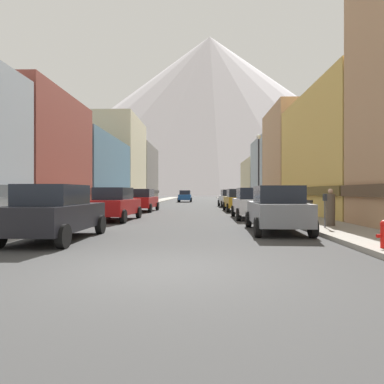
# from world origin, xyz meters

# --- Properties ---
(ground_plane) EXTENTS (400.00, 400.00, 0.00)m
(ground_plane) POSITION_xyz_m (0.00, 0.00, 0.00)
(ground_plane) COLOR #3A3A3A
(sidewalk_left) EXTENTS (2.50, 100.00, 0.15)m
(sidewalk_left) POSITION_xyz_m (-6.25, 35.00, 0.07)
(sidewalk_left) COLOR gray
(sidewalk_left) RESTS_ON ground
(sidewalk_right) EXTENTS (2.50, 100.00, 0.15)m
(sidewalk_right) POSITION_xyz_m (6.25, 35.00, 0.07)
(sidewalk_right) COLOR gray
(sidewalk_right) RESTS_ON ground
(storefront_left_1) EXTENTS (8.84, 8.82, 7.78)m
(storefront_left_1) POSITION_xyz_m (-11.77, 14.56, 3.75)
(storefront_left_1) COLOR brown
(storefront_left_1) RESTS_ON ground
(storefront_left_2) EXTENTS (9.40, 13.43, 6.88)m
(storefront_left_2) POSITION_xyz_m (-12.05, 26.08, 3.31)
(storefront_left_2) COLOR slate
(storefront_left_2) RESTS_ON ground
(storefront_left_3) EXTENTS (10.14, 11.50, 11.44)m
(storefront_left_3) POSITION_xyz_m (-12.42, 38.74, 5.54)
(storefront_left_3) COLOR beige
(storefront_left_3) RESTS_ON ground
(storefront_left_4) EXTENTS (8.48, 13.88, 9.56)m
(storefront_left_4) POSITION_xyz_m (-11.59, 52.01, 4.62)
(storefront_left_4) COLOR #66605B
(storefront_left_4) RESTS_ON ground
(storefront_right_1) EXTENTS (9.24, 11.95, 7.95)m
(storefront_right_1) POSITION_xyz_m (11.97, 15.24, 3.83)
(storefront_right_1) COLOR #D8B259
(storefront_right_1) RESTS_ON ground
(storefront_right_2) EXTENTS (7.82, 8.42, 9.50)m
(storefront_right_2) POSITION_xyz_m (11.26, 25.71, 4.59)
(storefront_right_2) COLOR tan
(storefront_right_2) RESTS_ON ground
(storefront_right_3) EXTENTS (6.38, 8.49, 7.93)m
(storefront_right_3) POSITION_xyz_m (10.54, 34.34, 3.82)
(storefront_right_3) COLOR #99A5B2
(storefront_right_3) RESTS_ON ground
(storefront_right_4) EXTENTS (8.18, 10.93, 6.38)m
(storefront_right_4) POSITION_xyz_m (11.44, 44.58, 3.07)
(storefront_right_4) COLOR beige
(storefront_right_4) RESTS_ON ground
(car_left_0) EXTENTS (2.10, 4.42, 1.78)m
(car_left_0) POSITION_xyz_m (-3.80, 4.02, 0.90)
(car_left_0) COLOR black
(car_left_0) RESTS_ON ground
(car_left_1) EXTENTS (2.23, 4.47, 1.78)m
(car_left_1) POSITION_xyz_m (-3.80, 11.40, 0.90)
(car_left_1) COLOR #9E1111
(car_left_1) RESTS_ON ground
(car_left_2) EXTENTS (2.19, 4.46, 1.78)m
(car_left_2) POSITION_xyz_m (-3.80, 19.92, 0.90)
(car_left_2) COLOR #9E1111
(car_left_2) RESTS_ON ground
(car_right_0) EXTENTS (2.23, 4.48, 1.78)m
(car_right_0) POSITION_xyz_m (3.80, 6.42, 0.90)
(car_right_0) COLOR slate
(car_right_0) RESTS_ON ground
(car_right_1) EXTENTS (2.10, 4.42, 1.78)m
(car_right_1) POSITION_xyz_m (3.80, 12.85, 0.90)
(car_right_1) COLOR silver
(car_right_1) RESTS_ON ground
(car_right_2) EXTENTS (2.12, 4.43, 1.78)m
(car_right_2) POSITION_xyz_m (3.80, 20.31, 0.90)
(car_right_2) COLOR #B28419
(car_right_2) RESTS_ON ground
(car_right_3) EXTENTS (2.22, 4.47, 1.78)m
(car_right_3) POSITION_xyz_m (3.80, 28.28, 0.90)
(car_right_3) COLOR silver
(car_right_3) RESTS_ON ground
(car_driving_0) EXTENTS (2.06, 4.40, 1.78)m
(car_driving_0) POSITION_xyz_m (-1.60, 44.91, 0.90)
(car_driving_0) COLOR #19478C
(car_driving_0) RESTS_ON ground
(parking_meter_near) EXTENTS (0.14, 0.10, 1.33)m
(parking_meter_near) POSITION_xyz_m (5.75, 6.71, 1.01)
(parking_meter_near) COLOR #595960
(parking_meter_near) RESTS_ON sidewalk_right
(trash_bin_right) EXTENTS (0.59, 0.59, 0.98)m
(trash_bin_right) POSITION_xyz_m (6.35, 10.87, 0.64)
(trash_bin_right) COLOR #4C5156
(trash_bin_right) RESTS_ON sidewalk_right
(potted_plant_0) EXTENTS (0.51, 0.51, 0.80)m
(potted_plant_0) POSITION_xyz_m (7.00, 16.41, 0.57)
(potted_plant_0) COLOR #4C4C51
(potted_plant_0) RESTS_ON sidewalk_right
(potted_plant_1) EXTENTS (0.68, 0.68, 0.94)m
(potted_plant_1) POSITION_xyz_m (-7.00, 11.20, 0.70)
(potted_plant_1) COLOR brown
(potted_plant_1) RESTS_ON sidewalk_left
(pedestrian_0) EXTENTS (0.36, 0.36, 1.53)m
(pedestrian_0) POSITION_xyz_m (6.25, 7.44, 0.85)
(pedestrian_0) COLOR brown
(pedestrian_0) RESTS_ON sidewalk_right
(pedestrian_1) EXTENTS (0.36, 0.36, 1.72)m
(pedestrian_1) POSITION_xyz_m (6.25, 26.23, 0.95)
(pedestrian_1) COLOR navy
(pedestrian_1) RESTS_ON sidewalk_right
(pedestrian_2) EXTENTS (0.36, 0.36, 1.63)m
(pedestrian_2) POSITION_xyz_m (-6.25, 24.98, 0.90)
(pedestrian_2) COLOR navy
(pedestrian_2) RESTS_ON sidewalk_left
(streetlamp_right) EXTENTS (0.36, 0.36, 5.86)m
(streetlamp_right) POSITION_xyz_m (5.35, 19.57, 3.99)
(streetlamp_right) COLOR black
(streetlamp_right) RESTS_ON sidewalk_right
(mountain_backdrop) EXTENTS (295.05, 295.05, 124.89)m
(mountain_backdrop) POSITION_xyz_m (7.67, 260.00, 62.44)
(mountain_backdrop) COLOR silver
(mountain_backdrop) RESTS_ON ground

